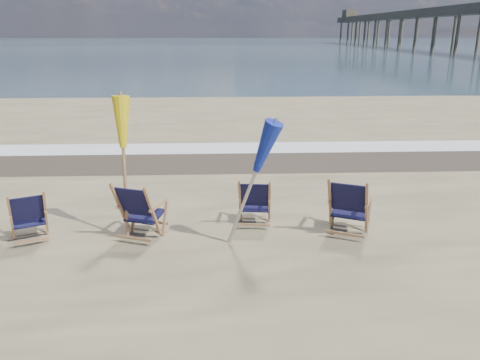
{
  "coord_description": "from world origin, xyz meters",
  "views": [
    {
      "loc": [
        -0.34,
        -5.81,
        3.46
      ],
      "look_at": [
        0.0,
        2.2,
        0.9
      ],
      "focal_mm": 35.0,
      "sensor_mm": 36.0,
      "label": 1
    }
  ],
  "objects": [
    {
      "name": "beach_chair_1",
      "position": [
        -1.5,
        1.52,
        0.55
      ],
      "size": [
        0.92,
        0.98,
        1.09
      ],
      "primitive_type": null,
      "rotation": [
        0.0,
        0.0,
        2.8
      ],
      "color": "black",
      "rests_on": "ground"
    },
    {
      "name": "beach_chair_0",
      "position": [
        -3.34,
        1.73,
        0.48
      ],
      "size": [
        0.84,
        0.88,
        0.96
      ],
      "primitive_type": null,
      "rotation": [
        0.0,
        0.0,
        3.56
      ],
      "color": "black",
      "rests_on": "ground"
    },
    {
      "name": "beach_chair_2",
      "position": [
        0.53,
        2.11,
        0.48
      ],
      "size": [
        0.69,
        0.76,
        0.96
      ],
      "primitive_type": null,
      "rotation": [
        0.0,
        0.0,
        3.03
      ],
      "color": "black",
      "rests_on": "ground"
    },
    {
      "name": "umbrella_blue",
      "position": [
        0.09,
        1.3,
        1.75
      ],
      "size": [
        0.3,
        0.3,
        2.29
      ],
      "color": "#A5A5AD",
      "rests_on": "ground"
    },
    {
      "name": "umbrella_yellow",
      "position": [
        -1.97,
        1.83,
        1.9
      ],
      "size": [
        0.3,
        0.3,
        2.44
      ],
      "color": "#9D6E46",
      "rests_on": "ground"
    },
    {
      "name": "fishing_pier",
      "position": [
        38.0,
        74.0,
        4.65
      ],
      "size": [
        4.4,
        140.0,
        9.3
      ],
      "primitive_type": null,
      "color": "brown",
      "rests_on": "ground"
    },
    {
      "name": "beach_chair_3",
      "position": [
        2.13,
        1.51,
        0.56
      ],
      "size": [
        0.99,
        1.03,
        1.12
      ],
      "primitive_type": null,
      "rotation": [
        0.0,
        0.0,
        2.71
      ],
      "color": "black",
      "rests_on": "ground"
    },
    {
      "name": "wet_sand_strip",
      "position": [
        0.0,
        6.8,
        0.0
      ],
      "size": [
        200.0,
        2.6,
        0.0
      ],
      "primitive_type": "cube",
      "color": "#42362A",
      "rests_on": "ground"
    },
    {
      "name": "ocean",
      "position": [
        0.0,
        128.0,
        0.0
      ],
      "size": [
        400.0,
        400.0,
        0.0
      ],
      "primitive_type": "plane",
      "color": "#394F5F",
      "rests_on": "ground"
    },
    {
      "name": "surf_foam",
      "position": [
        0.0,
        8.3,
        0.0
      ],
      "size": [
        200.0,
        1.4,
        0.01
      ],
      "primitive_type": "cube",
      "color": "silver",
      "rests_on": "ground"
    }
  ]
}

